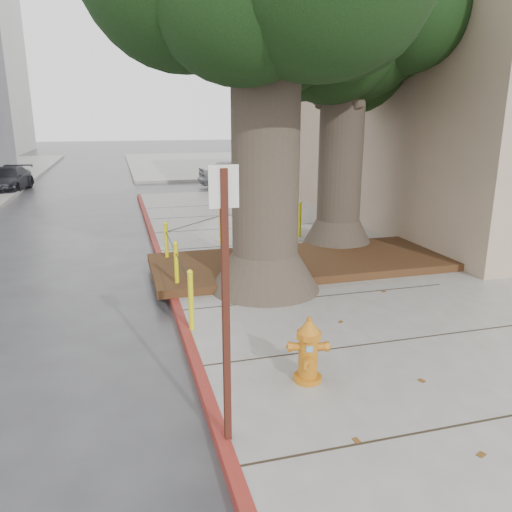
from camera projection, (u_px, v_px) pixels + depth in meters
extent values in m
plane|color=#28282B|center=(340.00, 358.00, 6.98)|extent=(140.00, 140.00, 0.00)
cube|color=slate|center=(241.00, 162.00, 36.36)|extent=(16.00, 20.00, 0.15)
cube|color=maroon|center=(176.00, 304.00, 8.77)|extent=(0.14, 26.00, 0.16)
cube|color=black|center=(302.00, 262.00, 10.77)|extent=(6.40, 2.60, 0.16)
cube|color=silver|center=(397.00, 98.00, 34.04)|extent=(10.00, 10.00, 9.00)
cube|color=slate|center=(424.00, 82.00, 40.75)|extent=(12.00, 14.00, 12.00)
cone|color=#4C3F33|center=(265.00, 270.00, 9.28)|extent=(2.04, 2.04, 0.70)
cylinder|color=#4C3F33|center=(266.00, 160.00, 8.73)|extent=(1.20, 1.20, 4.22)
cone|color=#4C3F33|center=(337.00, 233.00, 12.27)|extent=(1.77, 1.77, 0.70)
cylinder|color=#4C3F33|center=(341.00, 158.00, 11.78)|extent=(1.04, 1.04, 3.84)
sphere|color=black|center=(347.00, 15.00, 10.95)|extent=(3.80, 3.80, 3.80)
sphere|color=black|center=(381.00, 41.00, 11.72)|extent=(3.00, 3.00, 3.00)
cylinder|color=#D3CA0B|center=(191.00, 301.00, 7.45)|extent=(0.08, 0.08, 0.90)
sphere|color=#D3CA0B|center=(190.00, 272.00, 7.33)|extent=(0.09, 0.09, 0.09)
cylinder|color=#D3CA0B|center=(177.00, 267.00, 9.12)|extent=(0.08, 0.08, 0.90)
sphere|color=#D3CA0B|center=(175.00, 244.00, 9.00)|extent=(0.09, 0.09, 0.09)
cylinder|color=#D3CA0B|center=(167.00, 244.00, 10.79)|extent=(0.08, 0.08, 0.90)
sphere|color=#D3CA0B|center=(166.00, 224.00, 10.67)|extent=(0.09, 0.09, 0.09)
cylinder|color=#D3CA0B|center=(221.00, 226.00, 12.57)|extent=(0.08, 0.08, 0.90)
sphere|color=#D3CA0B|center=(220.00, 209.00, 12.45)|extent=(0.09, 0.09, 0.09)
cylinder|color=#D3CA0B|center=(300.00, 220.00, 13.32)|extent=(0.08, 0.08, 0.90)
sphere|color=#D3CA0B|center=(300.00, 203.00, 13.20)|extent=(0.09, 0.09, 0.09)
cylinder|color=black|center=(182.00, 267.00, 8.21)|extent=(0.02, 1.80, 0.02)
cylinder|color=black|center=(171.00, 242.00, 9.88)|extent=(0.02, 1.80, 0.02)
cylinder|color=black|center=(195.00, 223.00, 11.60)|extent=(1.51, 1.51, 0.02)
cylinder|color=black|center=(261.00, 213.00, 12.87)|extent=(2.20, 0.22, 0.02)
cylinder|color=#C36E14|center=(307.00, 378.00, 6.08)|extent=(0.42, 0.42, 0.06)
cylinder|color=#C36E14|center=(308.00, 356.00, 6.00)|extent=(0.29, 0.29, 0.54)
cylinder|color=#C36E14|center=(309.00, 335.00, 5.93)|extent=(0.38, 0.38, 0.08)
cone|color=#C36E14|center=(309.00, 327.00, 5.90)|extent=(0.35, 0.35, 0.15)
cylinder|color=#C36E14|center=(309.00, 319.00, 5.88)|extent=(0.07, 0.07, 0.05)
cylinder|color=#C36E14|center=(297.00, 347.00, 5.97)|extent=(0.17, 0.13, 0.10)
cylinder|color=#C36E14|center=(320.00, 346.00, 5.97)|extent=(0.17, 0.13, 0.10)
cylinder|color=#C36E14|center=(309.00, 361.00, 5.88)|extent=(0.17, 0.18, 0.14)
cube|color=#5999D8|center=(310.00, 349.00, 5.85)|extent=(0.07, 0.02, 0.08)
cube|color=#471911|center=(226.00, 313.00, 4.63)|extent=(0.07, 0.07, 2.68)
cube|color=silver|center=(224.00, 187.00, 4.32)|extent=(0.27, 0.03, 0.38)
imported|color=#98999D|center=(239.00, 173.00, 24.02)|extent=(3.91, 1.69, 1.31)
imported|color=#9B140E|center=(354.00, 168.00, 26.70)|extent=(3.96, 1.60, 1.28)
imported|color=black|center=(8.00, 179.00, 22.53)|extent=(1.95, 3.89, 1.08)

